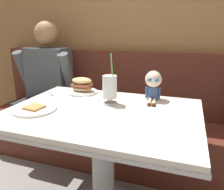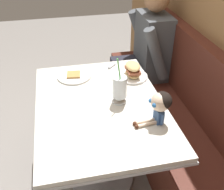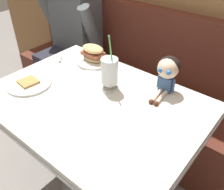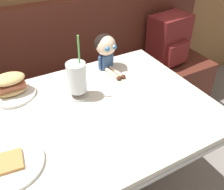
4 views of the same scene
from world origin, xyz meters
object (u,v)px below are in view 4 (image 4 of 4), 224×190
(sandwich_plate, at_px, (11,87))
(backpack, at_px, (169,37))
(toast_plate, at_px, (8,164))
(milkshake_glass, at_px, (77,79))
(seated_doll, at_px, (106,47))

(sandwich_plate, height_order, backpack, sandwich_plate)
(sandwich_plate, xyz_separation_m, backpack, (1.23, 0.31, -0.13))
(toast_plate, relative_size, milkshake_glass, 0.79)
(toast_plate, distance_m, sandwich_plate, 0.43)
(milkshake_glass, distance_m, backpack, 1.09)
(seated_doll, xyz_separation_m, backpack, (0.72, 0.30, -0.21))
(toast_plate, relative_size, sandwich_plate, 1.11)
(seated_doll, distance_m, backpack, 0.81)
(toast_plate, xyz_separation_m, milkshake_glass, (0.37, 0.25, 0.09))
(toast_plate, distance_m, milkshake_glass, 0.46)
(toast_plate, relative_size, backpack, 0.62)
(backpack, bearing_deg, milkshake_glass, -153.64)
(toast_plate, bearing_deg, sandwich_plate, 76.56)
(sandwich_plate, bearing_deg, milkshake_glass, -30.85)
(toast_plate, xyz_separation_m, seated_doll, (0.61, 0.43, 0.12))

